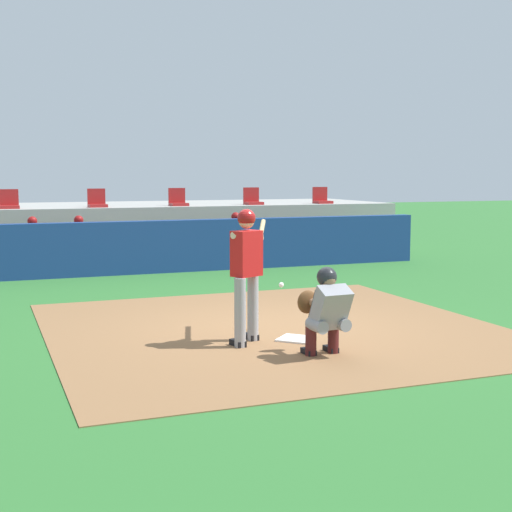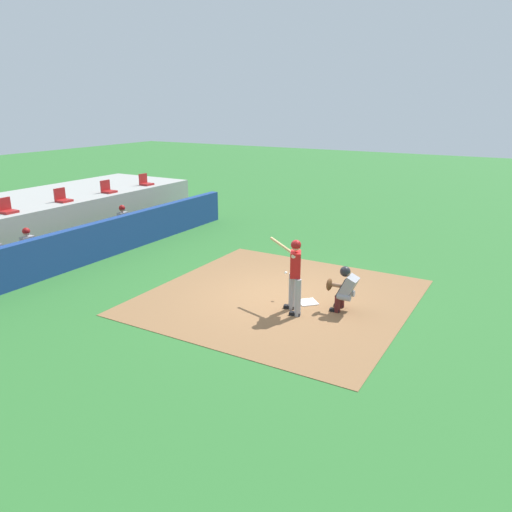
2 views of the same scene
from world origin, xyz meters
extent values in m
plane|color=#2D6B2D|center=(0.00, 0.00, 0.00)|extent=(80.00, 80.00, 0.00)
cube|color=olive|center=(0.00, 0.00, 0.01)|extent=(6.40, 6.40, 0.01)
cube|color=white|center=(0.00, -0.80, 0.02)|extent=(0.62, 0.62, 0.02)
cylinder|color=#99999E|center=(-0.85, -0.91, 0.46)|extent=(0.15, 0.15, 0.92)
cylinder|color=#99999E|center=(-0.55, -0.62, 0.46)|extent=(0.15, 0.15, 0.92)
cube|color=red|center=(-0.70, -0.77, 1.22)|extent=(0.45, 0.38, 0.60)
sphere|color=beige|center=(-0.70, -0.77, 1.65)|extent=(0.21, 0.21, 0.21)
sphere|color=maroon|center=(-0.70, -0.77, 1.68)|extent=(0.24, 0.24, 0.24)
cylinder|color=beige|center=(-0.66, -0.67, 1.43)|extent=(0.54, 0.36, 0.18)
cylinder|color=beige|center=(-0.46, -0.63, 1.43)|extent=(0.19, 0.27, 0.17)
cylinder|color=tan|center=(-0.24, -0.15, 1.48)|extent=(0.41, 0.80, 0.24)
cube|color=black|center=(-0.86, -0.86, 0.04)|extent=(0.16, 0.28, 0.09)
cube|color=black|center=(-0.56, -0.56, 0.04)|extent=(0.16, 0.28, 0.09)
cylinder|color=gray|center=(-0.17, -1.79, 0.42)|extent=(0.17, 0.33, 0.16)
cylinder|color=#4C1919|center=(-0.17, -1.64, 0.21)|extent=(0.14, 0.14, 0.42)
cube|color=black|center=(-0.18, -1.58, 0.04)|extent=(0.12, 0.24, 0.08)
cylinder|color=gray|center=(0.15, -1.78, 0.42)|extent=(0.17, 0.33, 0.16)
cylinder|color=#4C1919|center=(0.15, -1.63, 0.21)|extent=(0.14, 0.14, 0.42)
cube|color=black|center=(0.14, -1.57, 0.04)|extent=(0.12, 0.24, 0.08)
cube|color=gray|center=(0.00, -1.84, 0.64)|extent=(0.42, 0.46, 0.57)
cube|color=#2D2D33|center=(-0.01, -1.72, 0.64)|extent=(0.39, 0.27, 0.45)
sphere|color=#996B4C|center=(-0.01, -1.76, 0.98)|extent=(0.21, 0.21, 0.21)
sphere|color=#232328|center=(-0.01, -1.74, 1.00)|extent=(0.25, 0.25, 0.25)
cylinder|color=#996B4C|center=(-0.06, -1.61, 0.64)|extent=(0.12, 0.45, 0.10)
ellipsoid|color=brown|center=(-0.11, -1.39, 0.64)|extent=(0.29, 0.13, 0.30)
sphere|color=white|center=(0.07, -0.14, 0.67)|extent=(0.07, 0.07, 0.07)
cube|color=navy|center=(0.00, 6.50, 0.60)|extent=(13.00, 0.30, 1.20)
cube|color=olive|center=(0.00, 7.50, 0.23)|extent=(11.80, 0.44, 0.45)
cylinder|color=#939399|center=(-2.97, 7.25, 0.49)|extent=(0.15, 0.40, 0.15)
cylinder|color=#939399|center=(-2.97, 7.05, 0.23)|extent=(0.13, 0.13, 0.45)
cube|color=maroon|center=(-2.97, 7.00, 0.04)|extent=(0.11, 0.24, 0.08)
cylinder|color=#939399|center=(-2.71, 7.25, 0.49)|extent=(0.15, 0.40, 0.15)
cylinder|color=#939399|center=(-2.71, 7.05, 0.23)|extent=(0.13, 0.13, 0.45)
cube|color=maroon|center=(-2.71, 7.00, 0.04)|extent=(0.11, 0.24, 0.08)
cube|color=gray|center=(-2.84, 7.47, 0.76)|extent=(0.36, 0.22, 0.54)
sphere|color=#996B4C|center=(-2.84, 7.47, 1.15)|extent=(0.20, 0.20, 0.20)
sphere|color=maroon|center=(-2.84, 7.47, 1.19)|extent=(0.22, 0.22, 0.22)
cylinder|color=#996B4C|center=(-3.04, 7.33, 0.65)|extent=(0.09, 0.41, 0.22)
cylinder|color=#996B4C|center=(-2.64, 7.33, 0.65)|extent=(0.09, 0.41, 0.22)
cylinder|color=#939399|center=(-1.94, 7.25, 0.49)|extent=(0.15, 0.40, 0.15)
cylinder|color=#939399|center=(-1.94, 7.05, 0.23)|extent=(0.13, 0.13, 0.45)
cube|color=maroon|center=(-1.94, 7.00, 0.04)|extent=(0.11, 0.24, 0.08)
cylinder|color=#939399|center=(-1.68, 7.25, 0.49)|extent=(0.15, 0.40, 0.15)
cylinder|color=#939399|center=(-1.68, 7.05, 0.23)|extent=(0.13, 0.13, 0.45)
cube|color=maroon|center=(-1.68, 7.00, 0.04)|extent=(0.11, 0.24, 0.08)
cube|color=gray|center=(-1.81, 7.47, 0.76)|extent=(0.36, 0.22, 0.54)
sphere|color=tan|center=(-1.81, 7.47, 1.15)|extent=(0.20, 0.20, 0.20)
sphere|color=maroon|center=(-1.81, 7.47, 1.19)|extent=(0.22, 0.22, 0.22)
cylinder|color=tan|center=(-2.01, 7.33, 0.65)|extent=(0.09, 0.41, 0.22)
cylinder|color=tan|center=(-1.61, 7.33, 0.65)|extent=(0.09, 0.41, 0.22)
cylinder|color=#939399|center=(1.93, 7.25, 0.49)|extent=(0.15, 0.40, 0.15)
cylinder|color=#939399|center=(1.93, 7.05, 0.23)|extent=(0.13, 0.13, 0.45)
cube|color=maroon|center=(1.93, 7.00, 0.04)|extent=(0.11, 0.24, 0.08)
cylinder|color=#939399|center=(2.19, 7.25, 0.49)|extent=(0.15, 0.40, 0.15)
cylinder|color=#939399|center=(2.19, 7.05, 0.23)|extent=(0.13, 0.13, 0.45)
cube|color=maroon|center=(2.19, 7.00, 0.04)|extent=(0.11, 0.24, 0.08)
cube|color=gray|center=(2.06, 7.47, 0.76)|extent=(0.36, 0.22, 0.54)
sphere|color=#996B4C|center=(2.06, 7.47, 1.15)|extent=(0.20, 0.20, 0.20)
sphere|color=maroon|center=(2.06, 7.47, 1.19)|extent=(0.22, 0.22, 0.22)
cylinder|color=#996B4C|center=(1.86, 7.33, 0.65)|extent=(0.09, 0.41, 0.22)
cylinder|color=#996B4C|center=(2.26, 7.33, 0.65)|extent=(0.09, 0.41, 0.22)
cube|color=#9E9E99|center=(0.00, 10.90, 0.70)|extent=(15.00, 4.40, 1.40)
cube|color=#A51E1E|center=(-3.25, 9.30, 1.44)|extent=(0.46, 0.46, 0.08)
cube|color=#A51E1E|center=(-3.25, 9.50, 1.68)|extent=(0.46, 0.06, 0.40)
cube|color=#A51E1E|center=(-1.08, 9.30, 1.44)|extent=(0.46, 0.46, 0.08)
cube|color=#A51E1E|center=(-1.08, 9.50, 1.68)|extent=(0.46, 0.06, 0.40)
cube|color=#A51E1E|center=(1.08, 9.30, 1.44)|extent=(0.46, 0.46, 0.08)
cube|color=#A51E1E|center=(1.08, 9.50, 1.68)|extent=(0.46, 0.06, 0.40)
cube|color=#A51E1E|center=(3.25, 9.30, 1.44)|extent=(0.46, 0.46, 0.08)
cube|color=#A51E1E|center=(3.25, 9.50, 1.68)|extent=(0.46, 0.06, 0.40)
cube|color=#A51E1E|center=(5.42, 9.30, 1.44)|extent=(0.46, 0.46, 0.08)
cube|color=#A51E1E|center=(5.42, 9.50, 1.68)|extent=(0.46, 0.06, 0.40)
camera|label=1|loc=(-3.95, -9.53, 2.26)|focal=50.27mm
camera|label=2|loc=(-10.49, -5.38, 4.79)|focal=34.41mm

